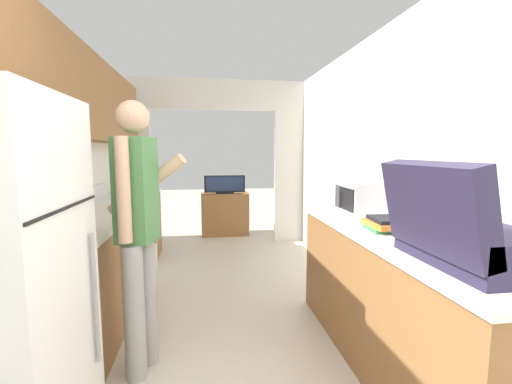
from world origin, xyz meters
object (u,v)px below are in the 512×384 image
object	(u,v)px
book_stack	(385,224)
television	(225,185)
microwave	(365,198)
tv_cabinet	(225,214)
range_oven	(124,237)
suitcase	(458,232)
person	(137,230)
knife	(130,192)

from	to	relation	value
book_stack	television	size ratio (longest dim) A/B	0.42
microwave	tv_cabinet	bearing A→B (deg)	107.82
book_stack	television	distance (m)	3.78
range_oven	book_stack	xyz separation A→B (m)	(2.12, -1.92, 0.49)
range_oven	tv_cabinet	world-z (taller)	range_oven
suitcase	television	size ratio (longest dim) A/B	0.96
tv_cabinet	range_oven	bearing A→B (deg)	-124.98
range_oven	microwave	bearing A→B (deg)	-30.34
range_oven	tv_cabinet	xyz separation A→B (m)	(1.26, 1.80, -0.10)
range_oven	suitcase	xyz separation A→B (m)	(2.09, -2.62, 0.61)
person	book_stack	world-z (taller)	person
suitcase	television	xyz separation A→B (m)	(-0.83, 4.38, -0.20)
television	microwave	bearing A→B (deg)	-71.95
person	book_stack	size ratio (longest dim) A/B	6.11
person	television	distance (m)	3.66
suitcase	person	bearing A→B (deg)	153.28
person	microwave	world-z (taller)	person
suitcase	knife	xyz separation A→B (m)	(-2.11, 3.13, -0.15)
range_oven	tv_cabinet	bearing A→B (deg)	55.02
person	microwave	bearing A→B (deg)	-57.32
suitcase	television	world-z (taller)	suitcase
television	knife	xyz separation A→B (m)	(-1.28, -1.26, 0.05)
suitcase	book_stack	world-z (taller)	suitcase
person	microwave	distance (m)	1.83
suitcase	book_stack	bearing A→B (deg)	87.65
microwave	book_stack	bearing A→B (deg)	-103.64
television	knife	bearing A→B (deg)	-135.46
suitcase	knife	world-z (taller)	suitcase
book_stack	television	world-z (taller)	television
suitcase	tv_cabinet	xyz separation A→B (m)	(-0.83, 4.42, -0.71)
microwave	knife	distance (m)	2.93
range_oven	television	distance (m)	2.20
suitcase	knife	bearing A→B (deg)	124.03
knife	book_stack	bearing A→B (deg)	-42.99
tv_cabinet	television	distance (m)	0.51
person	tv_cabinet	bearing A→B (deg)	5.17
microwave	knife	world-z (taller)	microwave
microwave	book_stack	xyz separation A→B (m)	(-0.14, -0.60, -0.09)
tv_cabinet	microwave	bearing A→B (deg)	-72.18
person	knife	size ratio (longest dim) A/B	5.05
tv_cabinet	television	bearing A→B (deg)	-90.00
tv_cabinet	suitcase	bearing A→B (deg)	-79.35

